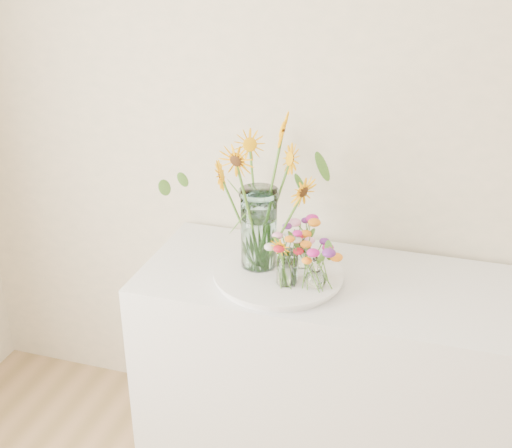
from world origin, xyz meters
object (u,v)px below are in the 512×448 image
object	(u,v)px
tray	(278,276)
small_vase_c	(302,253)
counter	(327,379)
small_vase_b	(316,273)
small_vase_a	(287,268)
mason_jar	(259,229)

from	to	relation	value
tray	small_vase_c	size ratio (longest dim) A/B	4.10
counter	tray	world-z (taller)	tray
counter	small_vase_b	xyz separation A→B (m)	(-0.04, -0.11, 0.53)
small_vase_a	small_vase_c	xyz separation A→B (m)	(0.02, 0.14, -0.01)
tray	small_vase_a	bearing A→B (deg)	-53.81
counter	small_vase_c	size ratio (longest dim) A/B	12.98
small_vase_a	small_vase_b	xyz separation A→B (m)	(0.10, 0.01, -0.01)
small_vase_b	mason_jar	bearing A→B (deg)	158.96
mason_jar	small_vase_c	size ratio (longest dim) A/B	2.80
tray	small_vase_c	distance (m)	0.12
tray	small_vase_c	xyz separation A→B (m)	(0.07, 0.08, 0.07)
tray	small_vase_a	distance (m)	0.11
small_vase_c	mason_jar	bearing A→B (deg)	-164.68
small_vase_a	counter	bearing A→B (deg)	41.85
tray	mason_jar	size ratio (longest dim) A/B	1.46
counter	mason_jar	world-z (taller)	mason_jar
mason_jar	small_vase_a	size ratio (longest dim) A/B	2.39
tray	small_vase_b	bearing A→B (deg)	-20.34
tray	mason_jar	xyz separation A→B (m)	(-0.08, 0.03, 0.16)
mason_jar	small_vase_b	size ratio (longest dim) A/B	2.72
small_vase_b	small_vase_c	world-z (taller)	small_vase_b
small_vase_b	small_vase_c	bearing A→B (deg)	121.34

